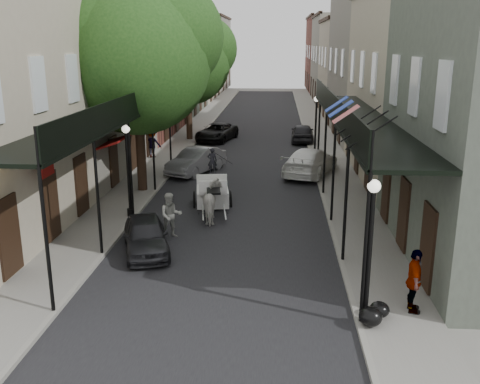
% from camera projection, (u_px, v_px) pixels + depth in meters
% --- Properties ---
extents(ground, '(140.00, 140.00, 0.00)m').
position_uv_depth(ground, '(213.00, 286.00, 15.76)').
color(ground, gray).
rests_on(ground, ground).
extents(road, '(8.00, 90.00, 0.01)m').
position_uv_depth(road, '(249.00, 152.00, 34.97)').
color(road, black).
rests_on(road, ground).
extents(sidewalk_left, '(2.20, 90.00, 0.12)m').
position_uv_depth(sidewalk_left, '(174.00, 150.00, 35.29)').
color(sidewalk_left, gray).
rests_on(sidewalk_left, ground).
extents(sidewalk_right, '(2.20, 90.00, 0.12)m').
position_uv_depth(sidewalk_right, '(326.00, 152.00, 34.61)').
color(sidewalk_right, gray).
rests_on(sidewalk_right, ground).
extents(building_row_left, '(5.00, 80.00, 10.50)m').
position_uv_depth(building_row_left, '(152.00, 63.00, 43.73)').
color(building_row_left, '#ABA089').
rests_on(building_row_left, ground).
extents(building_row_right, '(5.00, 80.00, 10.50)m').
position_uv_depth(building_row_right, '(364.00, 64.00, 42.57)').
color(building_row_right, gray).
rests_on(building_row_right, ground).
extents(gallery_left, '(2.20, 18.05, 4.88)m').
position_uv_depth(gallery_left, '(115.00, 116.00, 21.69)').
color(gallery_left, black).
rests_on(gallery_left, sidewalk_left).
extents(gallery_right, '(2.20, 18.05, 4.88)m').
position_uv_depth(gallery_right, '(354.00, 118.00, 21.04)').
color(gallery_right, black).
rests_on(gallery_right, sidewalk_right).
extents(tree_near, '(7.31, 6.80, 9.63)m').
position_uv_depth(tree_near, '(146.00, 52.00, 24.06)').
color(tree_near, '#382619').
rests_on(tree_near, sidewalk_left).
extents(tree_far, '(6.45, 6.00, 8.61)m').
position_uv_depth(tree_far, '(193.00, 58.00, 37.69)').
color(tree_far, '#382619').
rests_on(tree_far, sidewalk_left).
extents(lamppost_right_near, '(0.32, 0.32, 3.71)m').
position_uv_depth(lamppost_right_near, '(370.00, 250.00, 13.01)').
color(lamppost_right_near, black).
rests_on(lamppost_right_near, sidewalk_right).
extents(lamppost_left, '(0.32, 0.32, 3.71)m').
position_uv_depth(lamppost_left, '(128.00, 170.00, 21.25)').
color(lamppost_left, black).
rests_on(lamppost_left, sidewalk_left).
extents(lamppost_right_far, '(0.32, 0.32, 3.71)m').
position_uv_depth(lamppost_right_far, '(316.00, 126.00, 32.21)').
color(lamppost_right_far, black).
rests_on(lamppost_right_far, sidewalk_right).
extents(horse, '(1.14, 2.01, 1.61)m').
position_uv_depth(horse, '(214.00, 202.00, 21.27)').
color(horse, silver).
rests_on(horse, ground).
extents(carriage, '(1.86, 2.54, 2.69)m').
position_uv_depth(carriage, '(212.00, 180.00, 23.62)').
color(carriage, black).
rests_on(carriage, ground).
extents(pedestrian_walking, '(0.99, 0.88, 1.70)m').
position_uv_depth(pedestrian_walking, '(171.00, 216.00, 19.45)').
color(pedestrian_walking, '#A3A59B').
rests_on(pedestrian_walking, ground).
extents(pedestrian_sidewalk_left, '(1.17, 0.73, 1.74)m').
position_uv_depth(pedestrian_sidewalk_left, '(152.00, 143.00, 32.56)').
color(pedestrian_sidewalk_left, gray).
rests_on(pedestrian_sidewalk_left, sidewalk_left).
extents(pedestrian_sidewalk_right, '(0.54, 1.06, 1.73)m').
position_uv_depth(pedestrian_sidewalk_right, '(414.00, 281.00, 13.80)').
color(pedestrian_sidewalk_right, gray).
rests_on(pedestrian_sidewalk_right, sidewalk_right).
extents(car_left_near, '(2.41, 3.80, 1.21)m').
position_uv_depth(car_left_near, '(146.00, 235.00, 18.15)').
color(car_left_near, black).
rests_on(car_left_near, ground).
extents(car_left_mid, '(3.02, 4.38, 1.37)m').
position_uv_depth(car_left_mid, '(196.00, 161.00, 29.20)').
color(car_left_mid, gray).
rests_on(car_left_mid, ground).
extents(car_left_far, '(3.10, 4.89, 1.26)m').
position_uv_depth(car_left_far, '(217.00, 132.00, 38.82)').
color(car_left_far, black).
rests_on(car_left_far, ground).
extents(car_right_near, '(3.57, 5.40, 1.45)m').
position_uv_depth(car_right_near, '(310.00, 162.00, 28.76)').
color(car_right_near, white).
rests_on(car_right_near, ground).
extents(car_right_far, '(1.67, 3.92, 1.32)m').
position_uv_depth(car_right_far, '(303.00, 133.00, 38.26)').
color(car_right_far, black).
rests_on(car_right_far, ground).
extents(trash_bags, '(0.85, 1.00, 0.50)m').
position_uv_depth(trash_bags, '(374.00, 314.00, 13.43)').
color(trash_bags, black).
rests_on(trash_bags, sidewalk_right).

